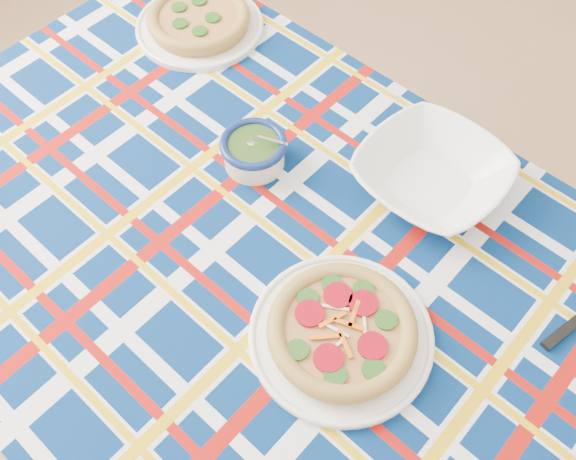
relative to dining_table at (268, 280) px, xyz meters
The scene contains 6 objects.
dining_table is the anchor object (origin of this frame).
tablecloth 0.02m from the dining_table, ahead, with size 1.45×0.92×0.09m, color navy, non-canonical shape.
main_focaccia_plate 0.20m from the dining_table, 20.37° to the right, with size 0.28×0.28×0.05m, color #AD743D, non-canonical shape.
pesto_bowl 0.22m from the dining_table, 127.31° to the left, with size 0.12×0.12×0.07m, color #1A350E, non-canonical shape.
serving_bowl 0.33m from the dining_table, 58.20° to the left, with size 0.24×0.24×0.06m, color white.
second_focaccia_plate 0.58m from the dining_table, 135.12° to the left, with size 0.27×0.27×0.05m, color #AD743D, non-canonical shape.
Camera 1 is at (-0.01, -0.43, 1.54)m, focal length 40.00 mm.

